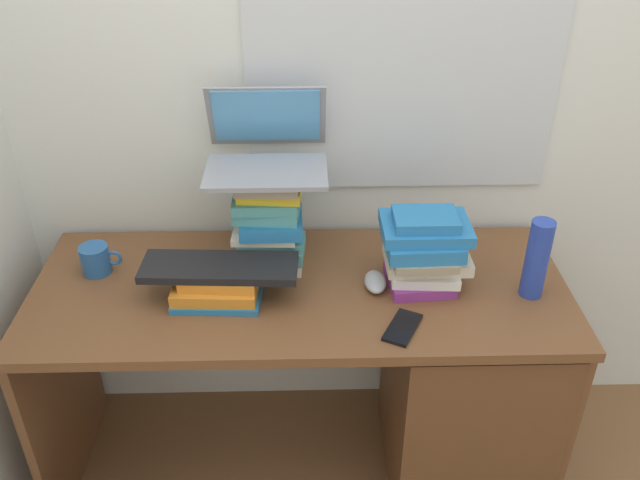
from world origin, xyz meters
The scene contains 12 objects.
ground_plane centered at (0.00, 0.00, 0.00)m, with size 6.00×6.00×0.00m, color brown.
wall_back centered at (0.00, 0.35, 1.30)m, with size 6.00×0.06×2.60m.
desk centered at (0.39, -0.02, 0.40)m, with size 1.51×0.61×0.72m.
book_stack_tall centered at (-0.08, 0.12, 0.87)m, with size 0.21×0.18×0.29m.
book_stack_keyboard_riser centered at (-0.22, -0.04, 0.76)m, with size 0.25×0.20×0.08m.
book_stack_side centered at (0.34, 0.01, 0.84)m, with size 0.25×0.20×0.22m.
laptop centered at (-0.09, 0.18, 1.07)m, with size 0.33×0.29×0.21m.
keyboard centered at (-0.22, -0.04, 0.82)m, with size 0.42×0.14×0.02m, color black.
computer_mouse centered at (0.21, -0.01, 0.74)m, with size 0.06×0.10×0.04m, color #A5A8AD.
mug centered at (-0.58, 0.08, 0.77)m, with size 0.12×0.08×0.09m.
water_bottle centered at (0.64, -0.05, 0.84)m, with size 0.06×0.06×0.23m, color #263FA5.
cell_phone centered at (0.26, -0.20, 0.73)m, with size 0.07×0.14×0.01m, color black.
Camera 1 is at (0.02, -1.53, 1.83)m, focal length 37.65 mm.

